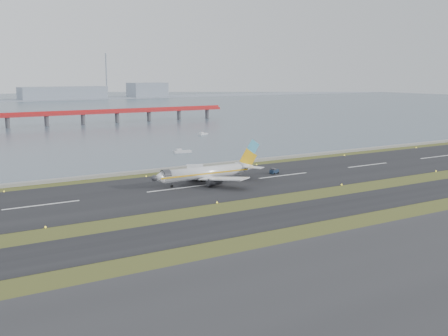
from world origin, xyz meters
The scene contains 10 objects.
ground centered at (0.00, 0.00, 0.00)m, with size 1000.00×1000.00×0.00m, color #384719.
apron_strip centered at (0.00, -55.00, 0.05)m, with size 1000.00×50.00×0.10m, color #2B2B2E.
taxiway_strip centered at (0.00, -12.00, 0.05)m, with size 1000.00×18.00×0.10m, color black.
runway_strip centered at (0.00, 30.00, 0.05)m, with size 1000.00×45.00×0.10m, color black.
seawall centered at (0.00, 60.00, 0.50)m, with size 1000.00×2.50×1.00m, color gray.
red_pier centered at (20.00, 250.00, 7.28)m, with size 260.00×5.00×10.20m.
airliner centered at (11.77, 32.40, 3.46)m, with size 38.52×32.89×12.80m.
pushback_tug centered at (39.46, 34.40, 0.97)m, with size 3.48×2.53×2.00m.
workboat_near centered at (36.78, 96.41, 0.59)m, with size 7.96×3.43×1.87m.
workboat_far centered at (80.12, 153.12, 0.52)m, with size 7.10×4.73×1.66m.
Camera 1 is at (-75.89, -116.24, 34.30)m, focal length 45.00 mm.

